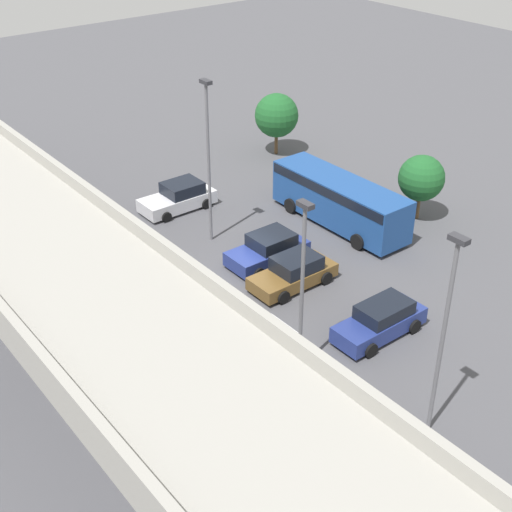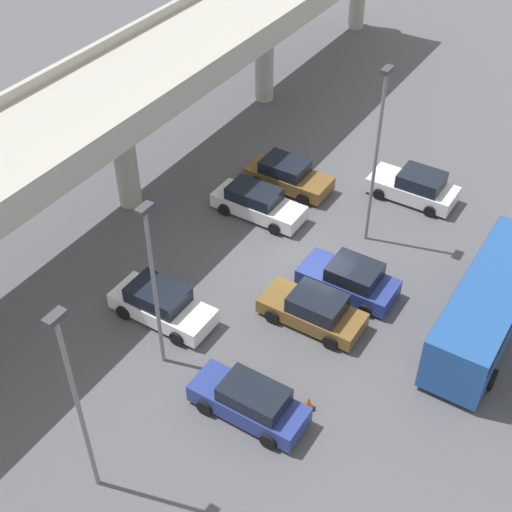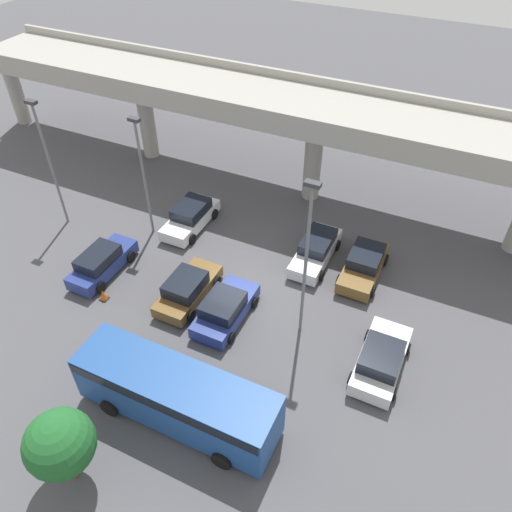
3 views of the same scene
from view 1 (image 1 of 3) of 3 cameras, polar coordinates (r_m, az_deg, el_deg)
ground_plane at (r=37.31m, az=-0.77°, el=-1.17°), size 114.95×114.95×0.00m
highway_overpass at (r=29.78m, az=-18.37°, el=1.69°), size 54.83×6.29×7.34m
parked_car_0 at (r=32.72m, az=9.94°, el=-5.12°), size 1.97×4.59×1.62m
parked_car_1 at (r=30.73m, az=-1.13°, el=-7.23°), size 2.13×4.69×1.64m
parked_car_2 at (r=35.81m, az=3.05°, el=-1.31°), size 2.15×4.56×1.58m
parked_car_3 at (r=37.73m, az=1.01°, el=0.52°), size 2.24×4.43×1.61m
parked_car_4 at (r=36.56m, az=-9.71°, el=-1.02°), size 2.04×4.85×1.56m
parked_car_5 at (r=38.90m, az=-11.80°, el=0.83°), size 2.17×4.65×1.59m
parked_car_6 at (r=43.57m, az=-6.20°, el=4.69°), size 2.24×4.60×1.66m
shuttle_bus at (r=41.43m, az=6.71°, el=4.63°), size 9.12×2.80×2.78m
lamp_post_near_aisle at (r=38.03m, az=-3.84°, el=8.30°), size 0.70×0.35×9.13m
lamp_post_mid_lot at (r=25.79m, az=14.88°, el=-5.34°), size 0.70×0.35×8.42m
lamp_post_by_overpass at (r=28.10m, az=3.74°, el=-1.68°), size 0.70×0.35×7.91m
tree_front_left at (r=42.52m, az=13.10°, el=6.09°), size 2.70×2.70×3.94m
tree_front_centre at (r=50.76m, az=1.66°, el=11.18°), size 3.07×3.07×4.37m
traffic_cone at (r=34.83m, az=10.19°, el=-3.60°), size 0.44×0.44×0.70m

